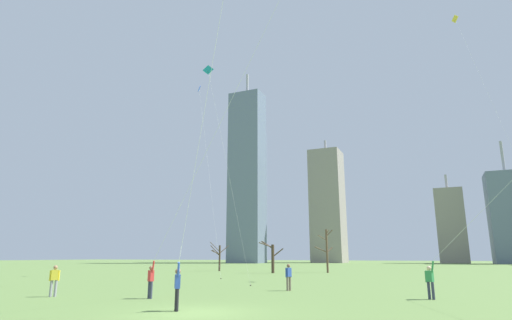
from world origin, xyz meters
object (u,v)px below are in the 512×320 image
object	(u,v)px
distant_kite_drifting_left_yellow	(464,39)
distant_kite_high_overhead_blue	(201,104)
bystander_watching_nearby	(54,279)
bare_tree_leftmost	(219,256)
distant_kite_drifting_right_teal	(212,87)
bare_tree_right_of_center	(327,249)
kite_flyer_midfield_left_white	(490,217)
kite_flyer_midfield_center_green	(186,233)
bare_tree_left_of_center	(272,256)
kite_flyer_foreground_left_red	(166,246)
bystander_far_off_by_trees	(289,276)

from	to	relation	value
distant_kite_drifting_left_yellow	distant_kite_high_overhead_blue	bearing A→B (deg)	-175.04
bystander_watching_nearby	distant_kite_drifting_left_yellow	bearing A→B (deg)	47.46
bystander_watching_nearby	bare_tree_leftmost	size ratio (longest dim) A/B	0.40
distant_kite_drifting_right_teal	bare_tree_right_of_center	bearing A→B (deg)	85.23
kite_flyer_midfield_left_white	kite_flyer_midfield_center_green	size ratio (longest dim) A/B	1.26
distant_kite_drifting_right_teal	bare_tree_left_of_center	bearing A→B (deg)	99.56
distant_kite_high_overhead_blue	distant_kite_drifting_left_yellow	world-z (taller)	distant_kite_drifting_left_yellow
kite_flyer_foreground_left_red	bare_tree_right_of_center	bearing A→B (deg)	91.47
bystander_watching_nearby	distant_kite_drifting_left_yellow	distance (m)	40.77
distant_kite_drifting_right_teal	kite_flyer_midfield_left_white	bearing A→B (deg)	-16.53
bystander_far_off_by_trees	bare_tree_right_of_center	bearing A→B (deg)	99.34
bare_tree_leftmost	bare_tree_left_of_center	size ratio (longest dim) A/B	1.01
kite_flyer_foreground_left_red	bare_tree_leftmost	bearing A→B (deg)	114.88
distant_kite_drifting_right_teal	distant_kite_drifting_left_yellow	bearing A→B (deg)	36.29
bystander_watching_nearby	bystander_far_off_by_trees	distance (m)	13.43
bystander_far_off_by_trees	bare_tree_right_of_center	xyz separation A→B (m)	(-4.76, 28.92, 2.08)
kite_flyer_midfield_left_white	bare_tree_right_of_center	bearing A→B (deg)	116.03
distant_kite_drifting_right_teal	bare_tree_leftmost	bearing A→B (deg)	117.01
kite_flyer_foreground_left_red	bystander_far_off_by_trees	bearing A→B (deg)	63.65
kite_flyer_foreground_left_red	bystander_far_off_by_trees	distance (m)	8.76
kite_flyer_midfield_center_green	kite_flyer_foreground_left_red	bearing A→B (deg)	134.07
bare_tree_leftmost	kite_flyer_midfield_left_white	bearing A→B (deg)	-45.38
distant_kite_drifting_left_yellow	bare_tree_left_of_center	world-z (taller)	distant_kite_drifting_left_yellow
bystander_watching_nearby	bare_tree_left_of_center	xyz separation A→B (m)	(-0.71, 33.74, 1.16)
kite_flyer_midfield_center_green	bare_tree_left_of_center	world-z (taller)	kite_flyer_midfield_center_green
bystander_far_off_by_trees	bare_tree_right_of_center	distance (m)	29.39
kite_flyer_foreground_left_red	bare_tree_left_of_center	xyz separation A→B (m)	(-7.10, 32.71, -0.55)
kite_flyer_foreground_left_red	bystander_watching_nearby	world-z (taller)	kite_flyer_foreground_left_red
kite_flyer_midfield_center_green	bystander_far_off_by_trees	xyz separation A→B (m)	(0.29, 11.34, -2.10)
bystander_far_off_by_trees	kite_flyer_midfield_left_white	bearing A→B (deg)	-17.61
distant_kite_drifting_right_teal	bare_tree_left_of_center	xyz separation A→B (m)	(-3.90, 23.16, -13.47)
kite_flyer_foreground_left_red	distant_kite_drifting_right_teal	size ratio (longest dim) A/B	0.92
distant_kite_drifting_right_teal	bare_tree_right_of_center	world-z (taller)	distant_kite_drifting_right_teal
bystander_far_off_by_trees	kite_flyer_midfield_center_green	bearing A→B (deg)	-91.47
kite_flyer_foreground_left_red	kite_flyer_midfield_left_white	distance (m)	15.52
distant_kite_high_overhead_blue	bare_tree_leftmost	bearing A→B (deg)	109.44
distant_kite_high_overhead_blue	bare_tree_left_of_center	distance (m)	21.27
kite_flyer_midfield_center_green	distant_kite_drifting_left_yellow	size ratio (longest dim) A/B	0.50
distant_kite_high_overhead_blue	distant_kite_drifting_left_yellow	distance (m)	28.78
kite_flyer_midfield_center_green	bare_tree_right_of_center	size ratio (longest dim) A/B	2.34
distant_kite_drifting_right_teal	distant_kite_drifting_left_yellow	distance (m)	25.88
bystander_watching_nearby	bare_tree_right_of_center	distance (m)	38.10
kite_flyer_midfield_left_white	distant_kite_drifting_left_yellow	size ratio (longest dim) A/B	0.63
bare_tree_left_of_center	distant_kite_drifting_left_yellow	bearing A→B (deg)	-19.59
kite_flyer_foreground_left_red	bare_tree_left_of_center	bearing A→B (deg)	102.24
distant_kite_drifting_right_teal	bare_tree_leftmost	world-z (taller)	distant_kite_drifting_right_teal
bystander_watching_nearby	bare_tree_leftmost	world-z (taller)	bare_tree_leftmost
bystander_watching_nearby	bare_tree_right_of_center	size ratio (longest dim) A/B	0.29
distant_kite_high_overhead_blue	kite_flyer_foreground_left_red	bearing A→B (deg)	-61.71
kite_flyer_foreground_left_red	distant_kite_drifting_right_teal	distance (m)	16.38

